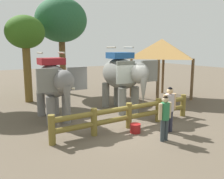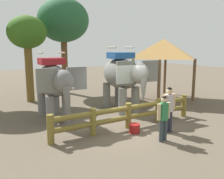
# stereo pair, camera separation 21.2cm
# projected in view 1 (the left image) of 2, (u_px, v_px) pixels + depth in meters

# --- Properties ---
(ground_plane) EXTENTS (60.00, 60.00, 0.00)m
(ground_plane) POSITION_uv_depth(u_px,v_px,m) (128.00, 127.00, 10.06)
(ground_plane) COLOR brown
(log_fence) EXTENTS (6.73, 0.51, 1.05)m
(log_fence) POSITION_uv_depth(u_px,v_px,m) (129.00, 114.00, 9.88)
(log_fence) COLOR brown
(log_fence) RESTS_ON ground
(elephant_near_left) EXTENTS (2.05, 3.57, 3.08)m
(elephant_near_left) POSITION_uv_depth(u_px,v_px,m) (54.00, 83.00, 10.71)
(elephant_near_left) COLOR slate
(elephant_near_left) RESTS_ON ground
(elephant_center) EXTENTS (2.20, 3.85, 3.31)m
(elephant_center) POSITION_uv_depth(u_px,v_px,m) (122.00, 75.00, 12.35)
(elephant_center) COLOR slate
(elephant_center) RESTS_ON ground
(tourist_woman_in_black) EXTENTS (0.63, 0.36, 1.79)m
(tourist_woman_in_black) POSITION_uv_depth(u_px,v_px,m) (169.00, 106.00, 9.33)
(tourist_woman_in_black) COLOR #2C2B3B
(tourist_woman_in_black) RESTS_ON ground
(tourist_man_in_blue) EXTENTS (0.58, 0.34, 1.64)m
(tourist_man_in_blue) POSITION_uv_depth(u_px,v_px,m) (165.00, 115.00, 8.44)
(tourist_man_in_blue) COLOR #2F393E
(tourist_man_in_blue) RESTS_ON ground
(thatched_shelter) EXTENTS (3.75, 3.75, 3.80)m
(thatched_shelter) POSITION_uv_depth(u_px,v_px,m) (162.00, 49.00, 15.19)
(thatched_shelter) COLOR brown
(thatched_shelter) RESTS_ON ground
(tree_far_left) EXTENTS (2.26, 2.26, 5.12)m
(tree_far_left) POSITION_uv_depth(u_px,v_px,m) (25.00, 35.00, 14.05)
(tree_far_left) COLOR brown
(tree_far_left) RESTS_ON ground
(tree_back_center) EXTENTS (3.56, 3.56, 6.65)m
(tree_back_center) POSITION_uv_depth(u_px,v_px,m) (61.00, 21.00, 16.69)
(tree_back_center) COLOR brown
(tree_back_center) RESTS_ON ground
(feed_bucket) EXTENTS (0.41, 0.41, 0.35)m
(feed_bucket) POSITION_uv_depth(u_px,v_px,m) (135.00, 128.00, 9.38)
(feed_bucket) COLOR maroon
(feed_bucket) RESTS_ON ground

